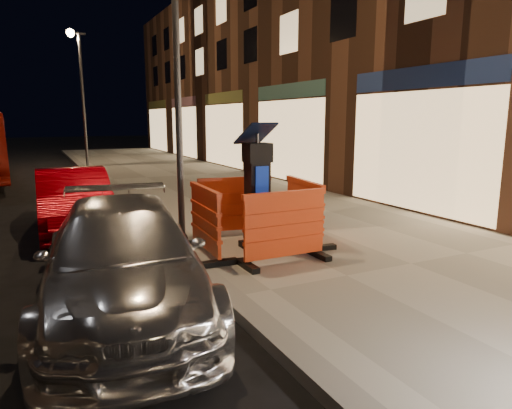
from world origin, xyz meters
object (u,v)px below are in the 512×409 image
barrier_back (235,206)px  barrier_bldgside (304,211)px  barrier_front (285,227)px  car_red (76,231)px  barrier_kerbside (205,221)px  parking_kiosk (257,190)px  car_silver (126,309)px

barrier_back → barrier_bldgside: size_ratio=1.00×
barrier_front → car_red: size_ratio=0.36×
barrier_kerbside → car_red: bearing=30.2°
parking_kiosk → barrier_kerbside: bearing=-175.4°
barrier_back → barrier_kerbside: (-0.95, -0.95, 0.00)m
car_red → car_silver: bearing=-86.9°
barrier_front → barrier_kerbside: bearing=134.6°
barrier_bldgside → car_red: size_ratio=0.36×
barrier_bldgside → car_red: 4.98m
parking_kiosk → barrier_bldgside: parking_kiosk is taller
barrier_kerbside → barrier_front: bearing=-132.4°
parking_kiosk → barrier_bldgside: size_ratio=1.40×
car_silver → car_red: (-0.18, 4.64, 0.00)m
parking_kiosk → car_silver: (-2.51, -1.31, -1.16)m
parking_kiosk → car_silver: bearing=-147.8°
barrier_bldgside → car_silver: 3.77m
barrier_front → car_silver: 2.63m
car_silver → car_red: bearing=100.1°
barrier_bldgside → car_red: (-3.64, 3.32, -0.72)m
barrier_kerbside → car_red: 3.82m
barrier_front → barrier_kerbside: 1.34m
barrier_back → car_red: bearing=146.1°
barrier_bldgside → barrier_kerbside: bearing=96.6°
parking_kiosk → barrier_front: (0.00, -0.95, -0.45)m
barrier_kerbside → car_silver: 2.16m
car_silver → barrier_bldgside: bearing=28.7°
barrier_front → barrier_bldgside: bearing=44.6°
barrier_front → barrier_back: bearing=89.6°
barrier_front → barrier_bldgside: same height
barrier_front → barrier_kerbside: (-0.95, 0.95, 0.00)m
barrier_kerbside → barrier_back: bearing=-42.4°
barrier_front → parking_kiosk: bearing=89.6°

